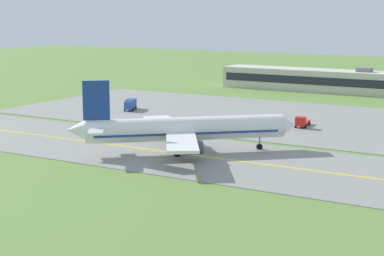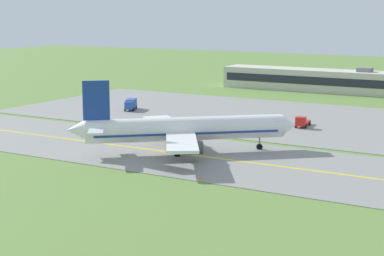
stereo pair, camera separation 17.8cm
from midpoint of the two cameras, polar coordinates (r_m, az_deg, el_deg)
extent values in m
plane|color=olive|center=(109.23, -2.24, -2.19)|extent=(500.00, 500.00, 0.00)
cube|color=gray|center=(109.22, -2.24, -2.16)|extent=(240.00, 28.00, 0.10)
cube|color=gray|center=(142.19, 10.29, 0.65)|extent=(140.00, 52.00, 0.10)
cube|color=yellow|center=(109.21, -2.24, -2.13)|extent=(220.00, 0.60, 0.01)
cylinder|color=white|center=(107.87, -0.48, -0.06)|extent=(28.48, 25.09, 4.00)
cone|color=white|center=(112.39, 8.69, 0.24)|extent=(4.44, 4.58, 3.80)
cone|color=white|center=(106.24, -10.31, -0.18)|extent=(4.64, 4.66, 3.40)
cube|color=navy|center=(107.96, -0.48, -0.32)|extent=(26.46, 23.39, 0.36)
cube|color=#1E232D|center=(111.57, 7.64, 0.56)|extent=(3.57, 3.76, 0.70)
cube|color=white|center=(115.88, -2.28, 0.42)|extent=(14.41, 13.55, 0.50)
cylinder|color=#47474C|center=(114.49, -1.14, -0.41)|extent=(4.08, 3.96, 2.30)
cylinder|color=black|center=(114.75, -0.35, -0.39)|extent=(1.55, 1.76, 2.10)
cube|color=white|center=(99.38, -0.89, -1.27)|extent=(12.09, 15.24, 0.50)
cylinder|color=#47474C|center=(101.94, 0.04, -1.78)|extent=(4.08, 3.96, 2.30)
cylinder|color=black|center=(102.23, 0.92, -1.74)|extent=(1.55, 1.76, 2.10)
cube|color=navy|center=(105.51, -8.55, 2.47)|extent=(3.61, 3.16, 6.50)
cube|color=white|center=(109.36, -8.65, 0.39)|extent=(6.00, 5.87, 0.30)
cube|color=white|center=(103.07, -8.53, -0.23)|extent=(5.37, 6.31, 0.30)
cylinder|color=slate|center=(111.35, 6.12, -1.27)|extent=(0.24, 0.24, 1.65)
cylinder|color=black|center=(111.52, 6.11, -1.69)|extent=(1.06, 0.98, 1.10)
cylinder|color=slate|center=(110.62, -1.74, -1.29)|extent=(0.24, 0.24, 1.65)
cylinder|color=black|center=(111.06, -1.75, -1.68)|extent=(1.06, 0.98, 1.10)
cylinder|color=black|center=(110.52, -1.71, -1.74)|extent=(1.06, 0.98, 1.10)
cylinder|color=slate|center=(105.59, -1.31, -1.86)|extent=(0.24, 0.24, 1.65)
cylinder|color=black|center=(106.04, -1.33, -2.27)|extent=(1.06, 0.98, 1.10)
cylinder|color=black|center=(105.51, -1.28, -2.33)|extent=(1.06, 0.98, 1.10)
cube|color=#264CA5|center=(153.46, -5.63, 2.03)|extent=(2.57, 2.48, 1.80)
cube|color=#1E232D|center=(152.67, -5.69, 2.11)|extent=(1.72, 0.89, 0.81)
cube|color=#264CA5|center=(156.36, -5.43, 2.23)|extent=(3.68, 4.69, 2.00)
cylinder|color=orange|center=(153.32, -5.64, 2.40)|extent=(0.20, 0.20, 0.18)
cylinder|color=black|center=(153.44, -5.26, 1.64)|extent=(0.65, 0.94, 0.90)
cylinder|color=black|center=(153.80, -5.99, 1.65)|extent=(0.65, 0.94, 0.90)
cylinder|color=black|center=(157.17, -4.99, 1.85)|extent=(0.65, 0.94, 0.90)
cylinder|color=black|center=(157.54, -5.75, 1.86)|extent=(0.65, 0.94, 0.90)
cube|color=red|center=(132.66, 9.77, 0.59)|extent=(2.25, 2.08, 1.80)
cube|color=#1E232D|center=(131.87, 9.70, 0.68)|extent=(1.84, 0.39, 0.81)
cube|color=red|center=(135.87, 10.03, 0.52)|extent=(2.76, 4.86, 0.40)
cylinder|color=orange|center=(132.49, 9.78, 1.02)|extent=(0.20, 0.20, 0.18)
cylinder|color=black|center=(132.65, 10.17, 0.12)|extent=(0.43, 0.93, 0.90)
cylinder|color=black|center=(133.04, 9.33, 0.18)|extent=(0.43, 0.93, 0.90)
cylinder|color=black|center=(136.62, 10.54, 0.41)|extent=(0.43, 0.93, 0.90)
cylinder|color=black|center=(137.02, 9.68, 0.47)|extent=(0.43, 0.93, 0.90)
cube|color=beige|center=(195.01, 11.69, 4.18)|extent=(61.91, 10.12, 6.49)
cube|color=#1E232D|center=(190.16, 11.20, 4.14)|extent=(59.43, 0.10, 2.34)
cube|color=slate|center=(191.13, 15.27, 5.07)|extent=(4.00, 4.00, 1.20)
cone|color=orange|center=(91.65, 0.79, -4.47)|extent=(0.44, 0.44, 0.60)
camera|label=1|loc=(0.09, -89.95, 0.01)|focal=59.47mm
camera|label=2|loc=(0.09, 90.05, -0.01)|focal=59.47mm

